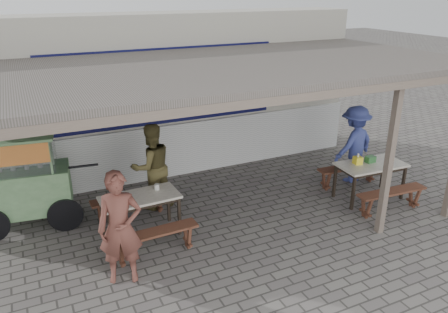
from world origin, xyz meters
The scene contains 17 objects.
ground centered at (0.00, 0.00, 0.00)m, with size 60.00×60.00×0.00m, color #625E58.
back_wall centered at (0.00, 3.58, 1.72)m, with size 9.00×1.28×3.50m.
warung_roof centered at (0.02, 0.90, 2.71)m, with size 9.00×4.21×2.81m.
table_left centered at (-1.43, 0.76, 0.67)m, with size 1.32×0.69×0.75m.
bench_left_street centered at (-1.41, 0.06, 0.33)m, with size 1.41×0.33×0.45m.
bench_left_wall centered at (-1.46, 1.46, 0.33)m, with size 1.41×0.33×0.45m.
table_right centered at (3.09, 0.20, 0.67)m, with size 1.37×0.79×0.75m.
bench_right_street centered at (3.05, -0.44, 0.34)m, with size 1.45×0.36×0.45m.
bench_right_wall centered at (3.12, 0.85, 0.34)m, with size 1.45×0.36×0.45m.
vendor_cart centered at (-3.14, 1.95, 0.92)m, with size 2.17×1.01×1.69m.
patron_street_side centered at (-1.99, -0.30, 0.85)m, with size 0.62×0.41×1.70m, color brown.
patron_wall_side centered at (-0.94, 1.71, 0.84)m, with size 0.82×0.64×1.68m, color brown.
patron_right_table centered at (3.36, 1.04, 0.84)m, with size 1.09×0.63×1.69m, color #3C4895.
tissue_box centered at (2.83, 0.31, 0.82)m, with size 0.15×0.15×0.15m, color yellow.
donation_box centered at (3.11, 0.27, 0.81)m, with size 0.19×0.13×0.13m, color #306E36.
condiment_jar centered at (-1.09, 0.89, 0.80)m, with size 0.09×0.09×0.10m, color silver.
condiment_bowl centered at (-1.72, 0.87, 0.77)m, with size 0.19×0.19×0.05m, color white.
Camera 1 is at (-2.96, -5.75, 4.03)m, focal length 35.00 mm.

